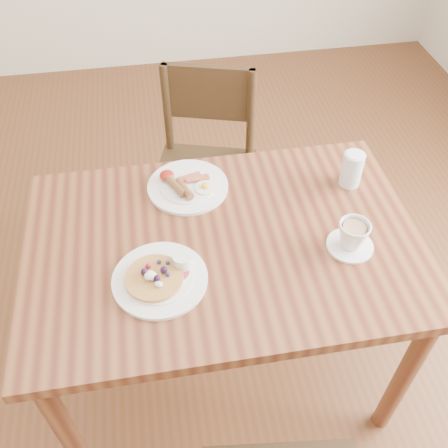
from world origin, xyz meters
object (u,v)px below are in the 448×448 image
object	(u,v)px
chair_far	(206,164)
pancake_plate	(161,277)
teacup_saucer	(352,237)
water_glass	(352,169)
dining_table	(224,261)
breakfast_plate	(187,186)

from	to	relation	value
chair_far	pancake_plate	size ratio (longest dim) A/B	3.26
chair_far	teacup_saucer	distance (m)	0.89
chair_far	water_glass	world-z (taller)	chair_far
dining_table	teacup_saucer	distance (m)	0.40
chair_far	breakfast_plate	world-z (taller)	chair_far
dining_table	water_glass	distance (m)	0.52
dining_table	pancake_plate	world-z (taller)	pancake_plate
chair_far	water_glass	size ratio (longest dim) A/B	7.24
dining_table	water_glass	world-z (taller)	water_glass
teacup_saucer	water_glass	size ratio (longest dim) A/B	1.15
dining_table	pancake_plate	size ratio (longest dim) A/B	4.44
pancake_plate	teacup_saucer	world-z (taller)	teacup_saucer
water_glass	chair_far	bearing A→B (deg)	130.84
chair_far	dining_table	bearing A→B (deg)	103.80
dining_table	breakfast_plate	distance (m)	0.29
pancake_plate	teacup_saucer	size ratio (longest dim) A/B	1.93
water_glass	dining_table	bearing A→B (deg)	-158.24
breakfast_plate	teacup_saucer	size ratio (longest dim) A/B	1.93
chair_far	pancake_plate	bearing A→B (deg)	90.30
dining_table	water_glass	xyz separation A→B (m)	(0.46, 0.18, 0.16)
teacup_saucer	chair_far	bearing A→B (deg)	113.46
breakfast_plate	teacup_saucer	bearing A→B (deg)	-37.06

